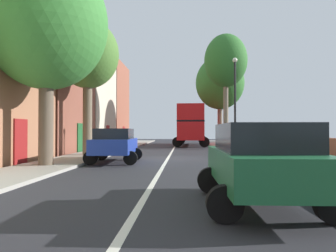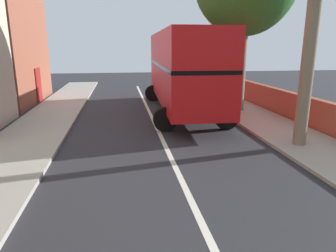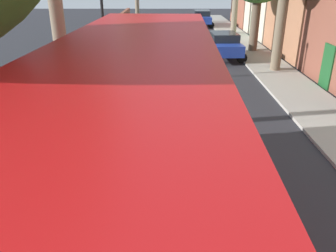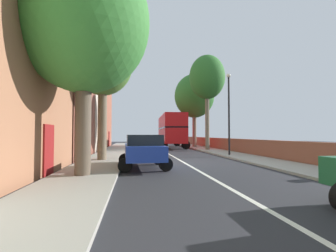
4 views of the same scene
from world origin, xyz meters
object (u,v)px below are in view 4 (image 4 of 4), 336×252
(double_decker_bus, at_px, (171,129))
(parked_car_blue_left_2, at_px, (144,149))
(street_tree_left_2, at_px, (103,64))
(street_tree_right_3, at_px, (194,96))
(lamppost_right, at_px, (229,107))
(street_tree_left_4, at_px, (84,23))
(street_tree_right_5, at_px, (207,78))

(double_decker_bus, height_order, parked_car_blue_left_2, double_decker_bus)
(street_tree_left_2, height_order, street_tree_right_3, street_tree_right_3)
(parked_car_blue_left_2, distance_m, street_tree_right_3, 19.96)
(street_tree_left_2, xyz_separation_m, lamppost_right, (9.26, 2.15, -2.35))
(street_tree_left_4, bearing_deg, lamppost_right, 40.20)
(street_tree_left_4, distance_m, lamppost_right, 12.33)
(street_tree_left_4, height_order, street_tree_right_5, street_tree_right_5)
(street_tree_right_3, bearing_deg, street_tree_right_5, -91.74)
(street_tree_right_5, bearing_deg, street_tree_left_4, -124.01)
(double_decker_bus, xyz_separation_m, street_tree_right_5, (2.82, -6.34, 5.21))
(double_decker_bus, distance_m, street_tree_left_2, 16.59)
(double_decker_bus, height_order, street_tree_left_2, street_tree_left_2)
(street_tree_left_2, distance_m, street_tree_right_5, 12.72)
(street_tree_left_2, xyz_separation_m, street_tree_right_3, (9.66, 14.37, 0.45))
(parked_car_blue_left_2, bearing_deg, double_decker_bus, 76.93)
(street_tree_right_3, distance_m, street_tree_right_5, 6.08)
(street_tree_right_3, bearing_deg, street_tree_left_2, -123.91)
(double_decker_bus, distance_m, street_tree_right_5, 8.68)
(street_tree_right_5, xyz_separation_m, lamppost_right, (-0.22, -6.22, -3.76))
(lamppost_right, bearing_deg, street_tree_right_5, 87.99)
(double_decker_bus, xyz_separation_m, street_tree_right_3, (3.00, -0.34, 4.26))
(double_decker_bus, height_order, street_tree_right_5, street_tree_right_5)
(lamppost_right, bearing_deg, street_tree_left_4, -139.80)
(parked_car_blue_left_2, height_order, street_tree_left_2, street_tree_left_2)
(street_tree_right_5, bearing_deg, parked_car_blue_left_2, -120.88)
(double_decker_bus, xyz_separation_m, street_tree_left_4, (-6.65, -20.38, 3.78))
(street_tree_left_4, bearing_deg, parked_car_blue_left_2, 43.15)
(double_decker_bus, relative_size, street_tree_left_4, 1.21)
(double_decker_bus, bearing_deg, parked_car_blue_left_2, -103.07)
(double_decker_bus, xyz_separation_m, lamppost_right, (2.60, -12.56, 1.45))
(double_decker_bus, distance_m, parked_car_blue_left_2, 18.61)
(double_decker_bus, bearing_deg, street_tree_right_3, -6.48)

